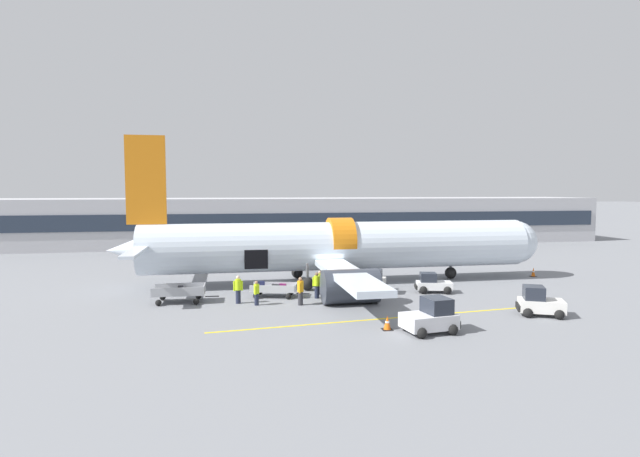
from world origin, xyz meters
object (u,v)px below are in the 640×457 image
airplane (335,247)px  ground_crew_loader_a (257,292)px  baggage_tug_spare (432,284)px  ground_crew_marshal (238,289)px  ground_crew_loader_b (317,285)px  baggage_tug_rear (539,303)px  baggage_cart_loading (275,290)px  ground_crew_helper (320,282)px  ground_crew_supervisor (300,290)px  ground_crew_driver (330,278)px  baggage_cart_queued (181,294)px  baggage_tug_lead (431,318)px  baggage_tug_mid (375,283)px

airplane → ground_crew_loader_a: airplane is taller
baggage_tug_spare → ground_crew_marshal: ground_crew_marshal is taller
ground_crew_loader_b → baggage_tug_rear: bearing=-30.6°
baggage_tug_rear → baggage_cart_loading: (-14.65, 7.96, -0.23)m
baggage_tug_rear → ground_crew_helper: bearing=144.4°
baggage_tug_spare → ground_crew_supervisor: size_ratio=1.55×
ground_crew_helper → ground_crew_driver: bearing=40.1°
ground_crew_supervisor → ground_crew_helper: (1.83, 3.00, -0.06)m
ground_crew_loader_b → ground_crew_driver: ground_crew_driver is taller
baggage_cart_queued → ground_crew_driver: bearing=8.5°
baggage_tug_lead → baggage_tug_spare: (4.19, 9.43, -0.17)m
baggage_tug_mid → ground_crew_loader_b: 4.43m
airplane → ground_crew_driver: size_ratio=18.59×
baggage_tug_mid → ground_crew_driver: ground_crew_driver is taller
ground_crew_loader_b → baggage_tug_spare: bearing=2.2°
baggage_tug_lead → ground_crew_marshal: bearing=138.3°
baggage_tug_mid → baggage_cart_queued: 13.30m
baggage_tug_spare → ground_crew_driver: 7.35m
airplane → ground_crew_supervisor: airplane is taller
baggage_tug_lead → ground_crew_helper: baggage_tug_lead is taller
baggage_tug_lead → baggage_cart_queued: size_ratio=0.69×
airplane → ground_crew_helper: (-1.97, -4.14, -1.96)m
airplane → ground_crew_helper: size_ratio=20.49×
ground_crew_loader_a → ground_crew_driver: ground_crew_driver is taller
ground_crew_loader_a → baggage_cart_queued: bearing=160.2°
baggage_tug_rear → ground_crew_loader_a: 17.04m
airplane → baggage_tug_lead: 14.71m
baggage_cart_loading → ground_crew_marshal: 2.98m
ground_crew_helper → baggage_tug_rear: bearing=-35.6°
baggage_cart_queued → ground_crew_loader_a: bearing=-19.8°
baggage_tug_mid → ground_crew_helper: size_ratio=1.86×
airplane → baggage_cart_loading: airplane is taller
ground_crew_loader_a → ground_crew_marshal: size_ratio=0.86×
baggage_tug_spare → baggage_cart_loading: (-11.23, 0.60, -0.11)m
baggage_tug_rear → baggage_cart_loading: size_ratio=0.72×
baggage_cart_loading → ground_crew_driver: 4.22m
baggage_tug_lead → ground_crew_marshal: size_ratio=1.62×
airplane → baggage_tug_mid: 5.29m
baggage_tug_rear → baggage_tug_spare: baggage_tug_rear is taller
baggage_tug_rear → ground_crew_loader_b: (-11.91, 7.03, 0.21)m
baggage_tug_mid → ground_crew_loader_a: (-8.49, -2.21, 0.10)m
ground_crew_helper → ground_crew_marshal: (-5.71, -1.76, 0.07)m
baggage_tug_lead → ground_crew_driver: bearing=105.0°
baggage_tug_lead → ground_crew_driver: size_ratio=1.59×
baggage_tug_mid → ground_crew_marshal: ground_crew_marshal is taller
baggage_tug_spare → ground_crew_loader_b: (-8.48, -0.32, 0.33)m
ground_crew_driver → ground_crew_marshal: (-6.60, -2.51, -0.02)m
baggage_tug_mid → ground_crew_loader_b: ground_crew_loader_b is taller
ground_crew_loader_a → ground_crew_supervisor: (2.75, -0.49, 0.12)m
baggage_tug_rear → ground_crew_loader_a: (-16.05, 5.71, 0.10)m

